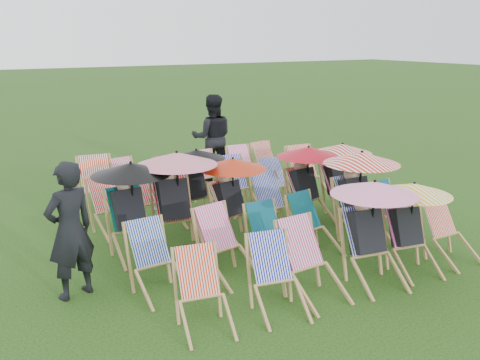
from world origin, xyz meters
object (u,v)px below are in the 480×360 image
deckchair_0 (203,293)px  deckchair_29 (272,165)px  deckchair_5 (451,231)px  person_rear (212,138)px  person_left (70,231)px

deckchair_0 → deckchair_29: bearing=59.5°
deckchair_5 → deckchair_29: 4.67m
deckchair_0 → deckchair_29: 6.01m
deckchair_5 → person_rear: size_ratio=0.47×
deckchair_0 → deckchair_29: size_ratio=0.94×
deckchair_0 → person_rear: size_ratio=0.45×
deckchair_5 → person_left: person_left is taller
deckchair_0 → deckchair_5: (3.90, -0.09, 0.02)m
person_left → person_rear: bearing=-152.5°
deckchair_29 → person_left: (-4.95, -3.08, 0.41)m
deckchair_29 → deckchair_0: bearing=-139.7°
deckchair_0 → person_rear: person_rear is taller
deckchair_29 → person_left: bearing=-157.5°
deckchair_5 → person_rear: bearing=99.3°
person_rear → person_left: bearing=68.9°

